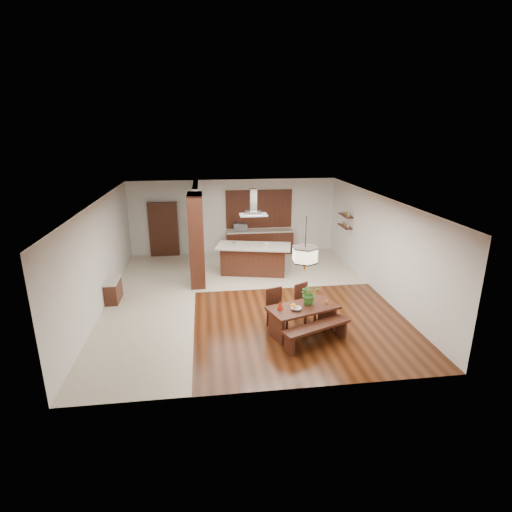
{
  "coord_description": "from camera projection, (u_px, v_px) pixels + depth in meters",
  "views": [
    {
      "loc": [
        -1.13,
        -10.85,
        4.75
      ],
      "look_at": [
        0.3,
        0.0,
        1.25
      ],
      "focal_mm": 28.0,
      "sensor_mm": 36.0,
      "label": 1
    }
  ],
  "objects": [
    {
      "name": "soffit_band",
      "position": [
        245.0,
        200.0,
        10.95
      ],
      "size": [
        8.0,
        9.0,
        0.02
      ],
      "primitive_type": "cube",
      "color": "#391B0E",
      "rests_on": "room_shell"
    },
    {
      "name": "pendant_lantern",
      "position": [
        305.0,
        244.0,
        9.06
      ],
      "size": [
        0.64,
        0.64,
        1.31
      ],
      "primitive_type": null,
      "color": "#FFEAC3",
      "rests_on": "room_shell"
    },
    {
      "name": "dining_bench",
      "position": [
        316.0,
        335.0,
        9.15
      ],
      "size": [
        1.73,
        1.01,
        0.48
      ],
      "primitive_type": null,
      "rotation": [
        0.0,
        0.0,
        0.4
      ],
      "color": "black",
      "rests_on": "ground"
    },
    {
      "name": "foliage_plant",
      "position": [
        309.0,
        294.0,
        9.62
      ],
      "size": [
        0.51,
        0.46,
        0.51
      ],
      "primitive_type": "imported",
      "rotation": [
        0.0,
        0.0,
        0.14
      ],
      "color": "#347426",
      "rests_on": "dining_table"
    },
    {
      "name": "dining_chair_left",
      "position": [
        277.0,
        309.0,
        9.85
      ],
      "size": [
        0.55,
        0.55,
        0.99
      ],
      "primitive_type": null,
      "rotation": [
        0.0,
        0.0,
        0.31
      ],
      "color": "black",
      "rests_on": "ground"
    },
    {
      "name": "gold_ornament",
      "position": [
        326.0,
        303.0,
        9.64
      ],
      "size": [
        0.07,
        0.07,
        0.09
      ],
      "primitive_type": "cylinder",
      "rotation": [
        0.0,
        0.0,
        0.2
      ],
      "color": "gold",
      "rests_on": "dining_table"
    },
    {
      "name": "kitchen_window",
      "position": [
        259.0,
        209.0,
        15.63
      ],
      "size": [
        2.6,
        0.08,
        1.5
      ],
      "primitive_type": "cube",
      "color": "#AA6933",
      "rests_on": "room_shell"
    },
    {
      "name": "shelf_lower",
      "position": [
        345.0,
        226.0,
        14.34
      ],
      "size": [
        0.26,
        0.9,
        0.04
      ],
      "primitive_type": "cube",
      "color": "black",
      "rests_on": "room_shell"
    },
    {
      "name": "kitchen_island",
      "position": [
        253.0,
        259.0,
        13.55
      ],
      "size": [
        2.64,
        1.6,
        1.02
      ],
      "rotation": [
        0.0,
        0.0,
        -0.23
      ],
      "color": "black",
      "rests_on": "ground"
    },
    {
      "name": "napkin_cone",
      "position": [
        280.0,
        305.0,
        9.35
      ],
      "size": [
        0.16,
        0.16,
        0.24
      ],
      "primitive_type": "cone",
      "rotation": [
        0.0,
        0.0,
        0.09
      ],
      "color": "#B2220C",
      "rests_on": "dining_table"
    },
    {
      "name": "range_hood",
      "position": [
        253.0,
        202.0,
        12.97
      ],
      "size": [
        0.9,
        0.55,
        0.87
      ],
      "primitive_type": null,
      "color": "silver",
      "rests_on": "room_shell"
    },
    {
      "name": "partition_stub",
      "position": [
        197.0,
        225.0,
        14.33
      ],
      "size": [
        0.18,
        2.4,
        2.9
      ],
      "primitive_type": "cube",
      "color": "silver",
      "rests_on": "ground"
    },
    {
      "name": "tile_kitchen",
      "position": [
        273.0,
        267.0,
        14.34
      ],
      "size": [
        5.5,
        4.0,
        0.01
      ],
      "primitive_type": "cube",
      "color": "beige",
      "rests_on": "ground"
    },
    {
      "name": "dining_chair_right",
      "position": [
        306.0,
        303.0,
        10.2
      ],
      "size": [
        0.59,
        0.59,
        0.98
      ],
      "primitive_type": null,
      "rotation": [
        0.0,
        0.0,
        0.5
      ],
      "color": "black",
      "rests_on": "ground"
    },
    {
      "name": "tile_hallway",
      "position": [
        151.0,
        301.0,
        11.48
      ],
      "size": [
        2.5,
        9.0,
        0.01
      ],
      "primitive_type": "cube",
      "color": "beige",
      "rests_on": "ground"
    },
    {
      "name": "fruit_bowl",
      "position": [
        296.0,
        309.0,
        9.35
      ],
      "size": [
        0.31,
        0.31,
        0.06
      ],
      "primitive_type": "imported",
      "rotation": [
        0.0,
        0.0,
        -0.31
      ],
      "color": "beige",
      "rests_on": "dining_table"
    },
    {
      "name": "microwave",
      "position": [
        240.0,
        227.0,
        15.48
      ],
      "size": [
        0.52,
        0.36,
        0.29
      ],
      "primitive_type": "imported",
      "rotation": [
        0.0,
        0.0,
        -0.01
      ],
      "color": "silver",
      "rests_on": "rear_counter"
    },
    {
      "name": "room_shell",
      "position": [
        245.0,
        229.0,
        11.2
      ],
      "size": [
        9.0,
        9.04,
        2.92
      ],
      "color": "#361809",
      "rests_on": "ground"
    },
    {
      "name": "hallway_console",
      "position": [
        113.0,
        291.0,
        11.45
      ],
      "size": [
        0.37,
        0.88,
        0.63
      ],
      "primitive_type": "cube",
      "color": "black",
      "rests_on": "ground"
    },
    {
      "name": "dining_table",
      "position": [
        303.0,
        314.0,
        9.58
      ],
      "size": [
        1.84,
        1.32,
        0.69
      ],
      "rotation": [
        0.0,
        0.0,
        0.32
      ],
      "color": "black",
      "rests_on": "ground"
    },
    {
      "name": "shelf_upper",
      "position": [
        346.0,
        215.0,
        14.22
      ],
      "size": [
        0.26,
        0.9,
        0.04
      ],
      "primitive_type": "cube",
      "color": "black",
      "rests_on": "room_shell"
    },
    {
      "name": "rear_counter",
      "position": [
        260.0,
        242.0,
        15.77
      ],
      "size": [
        2.6,
        0.62,
        0.95
      ],
      "color": "black",
      "rests_on": "ground"
    },
    {
      "name": "hallway_doorway",
      "position": [
        164.0,
        230.0,
        15.33
      ],
      "size": [
        1.1,
        0.2,
        2.1
      ],
      "primitive_type": "cube",
      "color": "black",
      "rests_on": "ground"
    },
    {
      "name": "partition_pier",
      "position": [
        197.0,
        240.0,
        12.35
      ],
      "size": [
        0.45,
        1.0,
        2.9
      ],
      "primitive_type": "cube",
      "color": "black",
      "rests_on": "ground"
    },
    {
      "name": "island_cup",
      "position": [
        266.0,
        244.0,
        13.35
      ],
      "size": [
        0.14,
        0.14,
        0.09
      ],
      "primitive_type": "imported",
      "rotation": [
        0.0,
        0.0,
        -0.23
      ],
      "color": "silver",
      "rests_on": "kitchen_island"
    }
  ]
}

